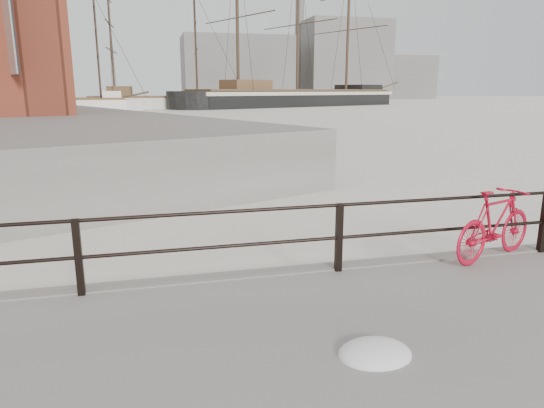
{
  "coord_description": "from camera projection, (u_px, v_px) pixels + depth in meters",
  "views": [
    {
      "loc": [
        -6.03,
        -6.34,
        2.91
      ],
      "look_at": [
        -4.07,
        1.5,
        1.0
      ],
      "focal_mm": 32.0,
      "sensor_mm": 36.0,
      "label": 1
    }
  ],
  "objects": [
    {
      "name": "ground",
      "position": [
        530.0,
        269.0,
        8.08
      ],
      "size": [
        400.0,
        400.0,
        0.0
      ],
      "primitive_type": "plane",
      "color": "white",
      "rests_on": "ground"
    },
    {
      "name": "guardrail",
      "position": [
        544.0,
        222.0,
        7.74
      ],
      "size": [
        28.0,
        0.1,
        1.0
      ],
      "primitive_type": null,
      "color": "black",
      "rests_on": "promenade"
    },
    {
      "name": "bicycle",
      "position": [
        495.0,
        224.0,
        7.4
      ],
      "size": [
        1.82,
        0.88,
        1.11
      ],
      "primitive_type": "imported",
      "rotation": [
        0.0,
        0.0,
        0.35
      ],
      "color": "red",
      "rests_on": "promenade"
    },
    {
      "name": "barque_black",
      "position": [
        297.0,
        106.0,
        88.51
      ],
      "size": [
        60.1,
        41.75,
        32.75
      ],
      "primitive_type": null,
      "rotation": [
        0.0,
        0.0,
        0.44
      ],
      "color": "black",
      "rests_on": "ground"
    },
    {
      "name": "schooner_mid",
      "position": [
        157.0,
        109.0,
        77.68
      ],
      "size": [
        28.91,
        13.61,
        20.38
      ],
      "primitive_type": null,
      "rotation": [
        0.0,
        0.0,
        -0.06
      ],
      "color": "beige",
      "rests_on": "ground"
    },
    {
      "name": "schooner_left",
      "position": [
        63.0,
        111.0,
        67.62
      ],
      "size": [
        23.66,
        12.04,
        17.59
      ],
      "primitive_type": null,
      "rotation": [
        0.0,
        0.0,
        0.07
      ],
      "color": "white",
      "rests_on": "ground"
    },
    {
      "name": "industrial_west",
      "position": [
        238.0,
        69.0,
        142.94
      ],
      "size": [
        32.0,
        18.0,
        18.0
      ],
      "primitive_type": "cube",
      "color": "gray",
      "rests_on": "ground"
    },
    {
      "name": "industrial_mid",
      "position": [
        342.0,
        61.0,
        155.21
      ],
      "size": [
        26.0,
        20.0,
        24.0
      ],
      "primitive_type": "cube",
      "color": "gray",
      "rests_on": "ground"
    },
    {
      "name": "industrial_east",
      "position": [
        399.0,
        78.0,
        166.49
      ],
      "size": [
        20.0,
        16.0,
        14.0
      ],
      "primitive_type": "cube",
      "color": "gray",
      "rests_on": "ground"
    },
    {
      "name": "smokestack",
      "position": [
        299.0,
        29.0,
        154.57
      ],
      "size": [
        2.8,
        2.8,
        44.0
      ],
      "primitive_type": "cylinder",
      "color": "gray",
      "rests_on": "ground"
    }
  ]
}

